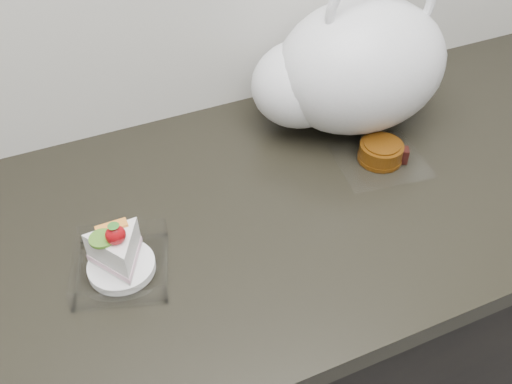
# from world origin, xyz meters

# --- Properties ---
(counter) EXTENTS (2.04, 0.64, 0.90)m
(counter) POSITION_xyz_m (0.00, 1.69, 0.45)
(counter) COLOR black
(counter) RESTS_ON ground
(cake_tray) EXTENTS (0.17, 0.17, 0.11)m
(cake_tray) POSITION_xyz_m (-0.20, 1.64, 0.93)
(cake_tray) COLOR white
(cake_tray) RESTS_ON counter
(mooncake_wrap) EXTENTS (0.18, 0.17, 0.04)m
(mooncake_wrap) POSITION_xyz_m (0.31, 1.71, 0.92)
(mooncake_wrap) COLOR white
(mooncake_wrap) RESTS_ON counter
(plastic_bag) EXTENTS (0.39, 0.28, 0.31)m
(plastic_bag) POSITION_xyz_m (0.30, 1.84, 1.02)
(plastic_bag) COLOR white
(plastic_bag) RESTS_ON counter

